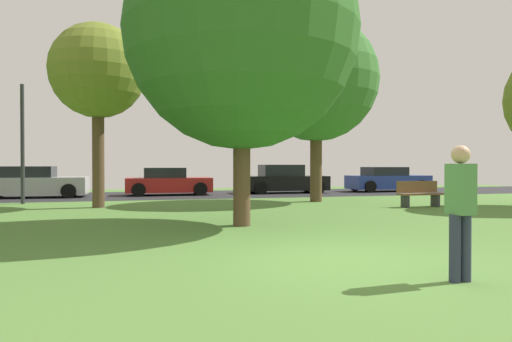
% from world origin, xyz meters
% --- Properties ---
extents(ground_plane, '(44.00, 44.00, 0.00)m').
position_xyz_m(ground_plane, '(0.00, 0.00, 0.00)').
color(ground_plane, '#547F38').
extents(road_strip, '(44.00, 6.40, 0.01)m').
position_xyz_m(road_strip, '(0.00, 16.00, 0.00)').
color(road_strip, '#28282B').
rests_on(road_strip, ground_plane).
extents(oak_tree_right, '(4.95, 4.95, 7.37)m').
position_xyz_m(oak_tree_right, '(3.85, 10.48, 4.87)').
color(oak_tree_right, brown).
rests_on(oak_tree_right, ground_plane).
extents(oak_tree_center, '(5.60, 5.60, 7.42)m').
position_xyz_m(oak_tree_center, '(-0.63, 4.17, 4.62)').
color(oak_tree_center, brown).
rests_on(oak_tree_center, ground_plane).
extents(maple_tree_near, '(3.24, 3.24, 6.32)m').
position_xyz_m(maple_tree_near, '(-4.38, 9.97, 4.66)').
color(maple_tree_near, brown).
rests_on(maple_tree_near, ground_plane).
extents(person_bystander, '(0.30, 0.33, 1.71)m').
position_xyz_m(person_bystander, '(0.87, -1.63, 0.95)').
color(person_bystander, '#2D334C').
rests_on(person_bystander, ground_plane).
extents(parked_car_silver, '(4.57, 1.98, 1.41)m').
position_xyz_m(parked_car_silver, '(-7.68, 15.71, 0.65)').
color(parked_car_silver, '#B7B7BC').
rests_on(parked_car_silver, ground_plane).
extents(parked_car_red, '(4.09, 2.00, 1.33)m').
position_xyz_m(parked_car_red, '(-1.67, 15.97, 0.62)').
color(parked_car_red, '#B21E1E').
rests_on(parked_car_red, ground_plane).
extents(parked_car_black, '(4.41, 1.95, 1.48)m').
position_xyz_m(parked_car_black, '(4.34, 16.12, 0.67)').
color(parked_car_black, black).
rests_on(parked_car_black, ground_plane).
extents(parked_car_blue, '(4.48, 1.96, 1.36)m').
position_xyz_m(parked_car_blue, '(10.35, 16.07, 0.63)').
color(parked_car_blue, '#233893').
rests_on(parked_car_blue, ground_plane).
extents(park_bench, '(1.60, 0.45, 0.90)m').
position_xyz_m(park_bench, '(6.47, 7.42, 0.46)').
color(park_bench, brown).
rests_on(park_bench, ground_plane).
extents(street_lamp_post, '(0.14, 0.14, 4.50)m').
position_xyz_m(street_lamp_post, '(-7.27, 12.20, 2.25)').
color(street_lamp_post, '#2D2D33').
rests_on(street_lamp_post, ground_plane).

